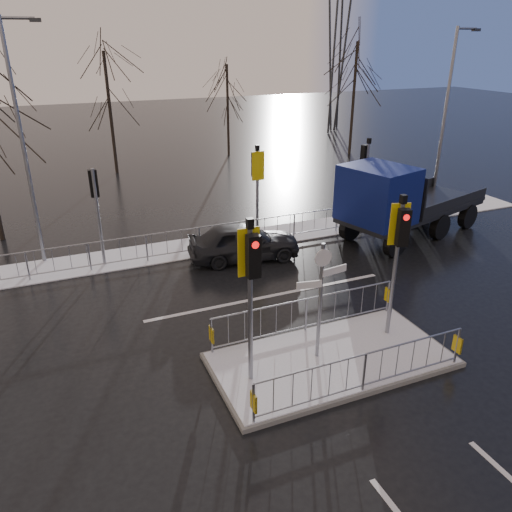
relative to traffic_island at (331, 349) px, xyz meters
name	(u,v)px	position (x,y,z in m)	size (l,w,h in m)	color
ground	(331,362)	(0.01, -0.01, -0.39)	(120.00, 120.00, 0.00)	black
snow_verge	(220,243)	(0.01, 8.59, -0.37)	(30.00, 2.00, 0.04)	white
lane_markings	(338,369)	(0.01, -0.34, -0.39)	(8.00, 11.38, 0.01)	silver
traffic_island	(331,349)	(0.00, 0.00, 0.00)	(6.00, 3.04, 4.15)	#63635F
far_kerb_fixtures	(231,223)	(0.31, 8.08, 0.63)	(18.00, 0.65, 3.83)	gray
car_far_lane	(244,242)	(0.37, 6.84, 0.30)	(1.63, 4.06, 1.38)	black
flatbed_truck	(392,201)	(6.37, 6.21, 1.31)	(7.31, 4.26, 3.19)	black
tree_far_a	(108,90)	(-1.99, 21.99, 4.43)	(3.75, 3.75, 7.08)	black
tree_far_b	(227,93)	(6.01, 23.99, 3.79)	(3.25, 3.25, 6.14)	black
tree_far_c	(355,77)	(14.01, 20.99, 4.76)	(4.00, 4.00, 7.55)	black
street_lamp_right	(446,116)	(10.58, 8.49, 4.00)	(1.25, 0.18, 8.00)	gray
street_lamp_left	(24,138)	(-6.42, 9.49, 4.10)	(1.25, 0.18, 8.20)	gray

